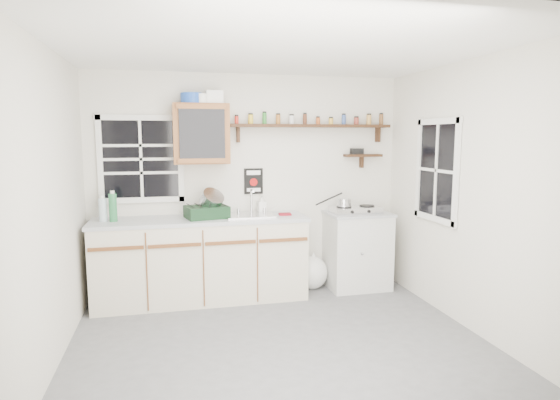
{
  "coord_description": "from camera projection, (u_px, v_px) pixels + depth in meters",
  "views": [
    {
      "loc": [
        -0.89,
        -3.76,
        1.8
      ],
      "look_at": [
        0.12,
        0.55,
        1.19
      ],
      "focal_mm": 30.0,
      "sensor_mm": 36.0,
      "label": 1
    }
  ],
  "objects": [
    {
      "name": "upper_cabinet",
      "position": [
        201.0,
        134.0,
        5.09
      ],
      "size": [
        0.6,
        0.32,
        0.65
      ],
      "color": "brown",
      "rests_on": "wall_back"
    },
    {
      "name": "window_back",
      "position": [
        141.0,
        159.0,
        5.12
      ],
      "size": [
        0.93,
        0.03,
        0.98
      ],
      "color": "black",
      "rests_on": "wall_back"
    },
    {
      "name": "secondary_shelf",
      "position": [
        361.0,
        155.0,
        5.64
      ],
      "size": [
        0.45,
        0.16,
        0.24
      ],
      "color": "black",
      "rests_on": "wall_back"
    },
    {
      "name": "right_cabinet",
      "position": [
        357.0,
        250.0,
        5.57
      ],
      "size": [
        0.73,
        0.57,
        0.91
      ],
      "color": "beige",
      "rests_on": "floor"
    },
    {
      "name": "warning_sign",
      "position": [
        254.0,
        181.0,
        5.44
      ],
      "size": [
        0.22,
        0.02,
        0.3
      ],
      "color": "black",
      "rests_on": "wall_back"
    },
    {
      "name": "water_bottles",
      "position": [
        108.0,
        208.0,
        4.84
      ],
      "size": [
        0.19,
        0.11,
        0.32
      ],
      "color": "#ACC2CA",
      "rests_on": "main_cabinet"
    },
    {
      "name": "main_cabinet",
      "position": [
        202.0,
        259.0,
        5.13
      ],
      "size": [
        2.31,
        0.63,
        0.92
      ],
      "color": "beige",
      "rests_on": "floor"
    },
    {
      "name": "sink",
      "position": [
        249.0,
        215.0,
        5.19
      ],
      "size": [
        0.52,
        0.44,
        0.29
      ],
      "color": "silver",
      "rests_on": "main_cabinet"
    },
    {
      "name": "rag",
      "position": [
        285.0,
        214.0,
        5.26
      ],
      "size": [
        0.15,
        0.13,
        0.02
      ],
      "primitive_type": "cube",
      "rotation": [
        0.0,
        0.0,
        -0.1
      ],
      "color": "maroon",
      "rests_on": "main_cabinet"
    },
    {
      "name": "window_right",
      "position": [
        437.0,
        170.0,
        4.81
      ],
      "size": [
        0.03,
        0.78,
        1.08
      ],
      "color": "black",
      "rests_on": "wall_back"
    },
    {
      "name": "saucepan",
      "position": [
        343.0,
        203.0,
        5.43
      ],
      "size": [
        0.39,
        0.2,
        0.17
      ],
      "rotation": [
        0.0,
        0.0,
        -0.24
      ],
      "color": "silver",
      "rests_on": "hotplate"
    },
    {
      "name": "trash_bag",
      "position": [
        312.0,
        272.0,
        5.56
      ],
      "size": [
        0.4,
        0.36,
        0.46
      ],
      "color": "white",
      "rests_on": "floor"
    },
    {
      "name": "room",
      "position": [
        281.0,
        202.0,
        3.9
      ],
      "size": [
        3.64,
        3.24,
        2.54
      ],
      "color": "#545456",
      "rests_on": "ground"
    },
    {
      "name": "upper_cabinet_clutter",
      "position": [
        201.0,
        98.0,
        5.04
      ],
      "size": [
        0.45,
        0.24,
        0.14
      ],
      "color": "#1942A7",
      "rests_on": "upper_cabinet"
    },
    {
      "name": "soap_bottle",
      "position": [
        262.0,
        204.0,
        5.42
      ],
      "size": [
        0.1,
        0.1,
        0.2
      ],
      "primitive_type": "imported",
      "rotation": [
        0.0,
        0.0,
        0.12
      ],
      "color": "silver",
      "rests_on": "main_cabinet"
    },
    {
      "name": "dish_rack",
      "position": [
        208.0,
        208.0,
        5.06
      ],
      "size": [
        0.5,
        0.41,
        0.33
      ],
      "rotation": [
        0.0,
        0.0,
        0.21
      ],
      "color": "black",
      "rests_on": "main_cabinet"
    },
    {
      "name": "spice_shelf",
      "position": [
        312.0,
        125.0,
        5.44
      ],
      "size": [
        1.91,
        0.18,
        0.35
      ],
      "color": "black",
      "rests_on": "wall_back"
    },
    {
      "name": "hotplate",
      "position": [
        355.0,
        209.0,
        5.48
      ],
      "size": [
        0.57,
        0.31,
        0.08
      ],
      "rotation": [
        0.0,
        0.0,
        0.0
      ],
      "color": "silver",
      "rests_on": "right_cabinet"
    }
  ]
}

